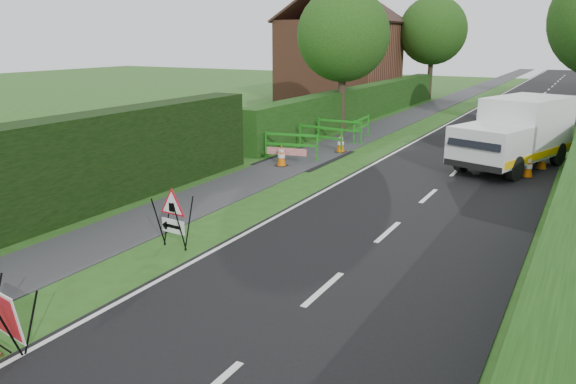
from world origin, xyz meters
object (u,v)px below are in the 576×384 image
at_px(red_rect_sign, 0,313).
at_px(triangle_sign, 171,214).
at_px(hatchback_car, 504,108).
at_px(works_van, 516,132).

distance_m(red_rect_sign, triangle_sign, 4.31).
height_order(red_rect_sign, triangle_sign, triangle_sign).
xyz_separation_m(red_rect_sign, hatchback_car, (2.72, 28.52, 0.10)).
xyz_separation_m(triangle_sign, works_van, (5.29, 11.78, 0.48)).
bearing_deg(hatchback_car, red_rect_sign, -73.87).
bearing_deg(red_rect_sign, works_van, 81.78).
height_order(triangle_sign, hatchback_car, hatchback_car).
bearing_deg(hatchback_car, triangle_sign, -75.74).
bearing_deg(red_rect_sign, triangle_sign, 103.96).
xyz_separation_m(triangle_sign, hatchback_car, (3.11, 24.23, -0.16)).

